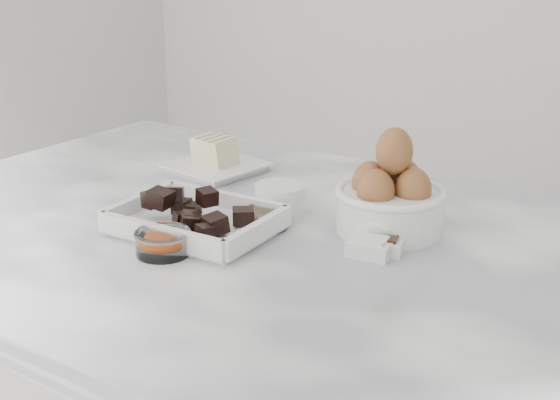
# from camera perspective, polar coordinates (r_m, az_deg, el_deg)

# --- Properties ---
(marble_slab) EXTENTS (1.20, 0.80, 0.04)m
(marble_slab) POSITION_cam_1_polar(r_m,az_deg,el_deg) (1.12, -1.71, -3.13)
(marble_slab) COLOR white
(marble_slab) RESTS_ON cabinet
(chocolate_dish) EXTENTS (0.23, 0.18, 0.06)m
(chocolate_dish) POSITION_cam_1_polar(r_m,az_deg,el_deg) (1.10, -6.21, -1.11)
(chocolate_dish) COLOR white
(chocolate_dish) RESTS_ON marble_slab
(butter_plate) EXTENTS (0.17, 0.17, 0.06)m
(butter_plate) POSITION_cam_1_polar(r_m,az_deg,el_deg) (1.38, -4.74, 2.97)
(butter_plate) COLOR white
(butter_plate) RESTS_ON marble_slab
(sugar_ramekin) EXTENTS (0.08, 0.08, 0.04)m
(sugar_ramekin) POSITION_cam_1_polar(r_m,az_deg,el_deg) (1.17, -0.04, 0.16)
(sugar_ramekin) COLOR white
(sugar_ramekin) RESTS_ON marble_slab
(egg_bowl) EXTENTS (0.16, 0.16, 0.15)m
(egg_bowl) POSITION_cam_1_polar(r_m,az_deg,el_deg) (1.10, 8.07, 0.14)
(egg_bowl) COLOR white
(egg_bowl) RESTS_ON marble_slab
(honey_bowl) EXTENTS (0.07, 0.07, 0.03)m
(honey_bowl) POSITION_cam_1_polar(r_m,az_deg,el_deg) (1.12, -0.97, -1.29)
(honey_bowl) COLOR white
(honey_bowl) RESTS_ON marble_slab
(zest_bowl) EXTENTS (0.08, 0.08, 0.03)m
(zest_bowl) POSITION_cam_1_polar(r_m,az_deg,el_deg) (1.03, -8.55, -3.01)
(zest_bowl) COLOR white
(zest_bowl) RESTS_ON marble_slab
(vanilla_spoon) EXTENTS (0.06, 0.07, 0.04)m
(vanilla_spoon) POSITION_cam_1_polar(r_m,az_deg,el_deg) (1.05, 7.63, -2.99)
(vanilla_spoon) COLOR white
(vanilla_spoon) RESTS_ON marble_slab
(salt_spoon) EXTENTS (0.06, 0.07, 0.04)m
(salt_spoon) POSITION_cam_1_polar(r_m,az_deg,el_deg) (1.03, 6.84, -3.14)
(salt_spoon) COLOR white
(salt_spoon) RESTS_ON marble_slab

